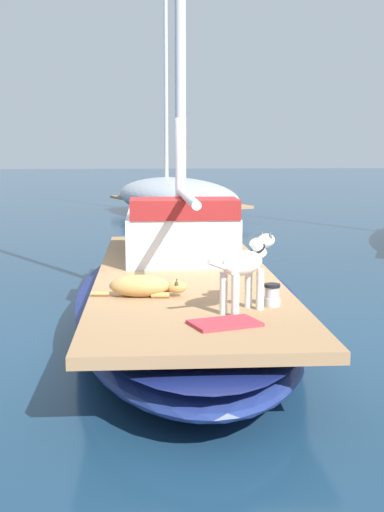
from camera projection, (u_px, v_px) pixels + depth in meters
ground_plane at (185, 326)px, 8.28m from camera, size 120.00×120.00×0.00m
sailboat_main at (185, 299)px, 8.23m from camera, size 2.67×7.29×0.66m
mast_main at (181, 7)px, 8.42m from camera, size 0.14×2.27×7.04m
cabin_house at (180, 232)px, 9.22m from camera, size 1.45×2.25×0.84m
dog_white at (245, 265)px, 6.16m from camera, size 0.74×0.70×0.70m
dog_tan at (143, 286)px, 6.81m from camera, size 0.95×0.32×0.22m
deck_winch at (272, 296)px, 6.41m from camera, size 0.16×0.16×0.21m
deck_towel at (225, 323)px, 5.74m from camera, size 0.64×0.52×0.03m
moored_boat_far_astern at (175, 196)px, 21.32m from camera, size 4.90×6.92×8.01m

